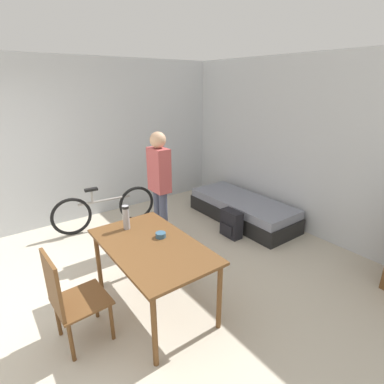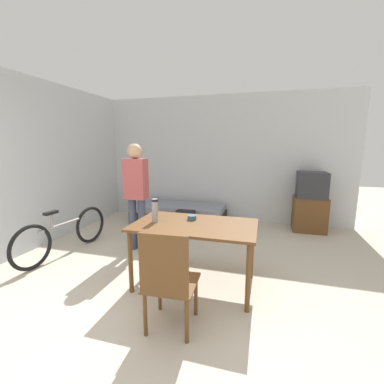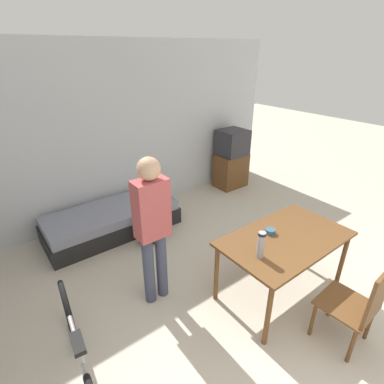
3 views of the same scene
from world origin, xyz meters
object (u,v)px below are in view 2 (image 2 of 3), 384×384
at_px(bicycle, 64,234).
at_px(backpack, 186,222).
at_px(daybed, 179,214).
at_px(person_standing, 136,189).
at_px(thermos_flask, 155,209).
at_px(mate_bowl, 192,218).
at_px(dining_table, 195,230).
at_px(tv, 310,202).
at_px(wooden_chair, 168,278).

distance_m(bicycle, backpack, 2.08).
bearing_deg(daybed, bicycle, -119.52).
height_order(person_standing, thermos_flask, person_standing).
bearing_deg(mate_bowl, dining_table, -63.92).
distance_m(tv, bicycle, 4.36).
height_order(daybed, thermos_flask, thermos_flask).
bearing_deg(thermos_flask, dining_table, 5.94).
xyz_separation_m(daybed, bicycle, (-1.15, -2.03, 0.13)).
xyz_separation_m(dining_table, bicycle, (-2.14, 0.31, -0.36)).
distance_m(tv, person_standing, 3.29).
xyz_separation_m(tv, bicycle, (-3.76, -2.19, -0.25)).
bearing_deg(person_standing, wooden_chair, -54.94).
bearing_deg(tv, wooden_chair, -116.04).
height_order(dining_table, person_standing, person_standing).
bearing_deg(thermos_flask, mate_bowl, 26.85).
height_order(daybed, person_standing, person_standing).
height_order(tv, mate_bowl, tv).
bearing_deg(dining_table, backpack, 110.47).
relative_size(bicycle, backpack, 3.91).
relative_size(tv, dining_table, 0.82).
xyz_separation_m(wooden_chair, person_standing, (-1.14, 1.63, 0.45)).
xyz_separation_m(daybed, person_standing, (-0.16, -1.56, 0.78)).
xyz_separation_m(dining_table, person_standing, (-1.15, 0.78, 0.30)).
distance_m(dining_table, thermos_flask, 0.53).
relative_size(daybed, thermos_flask, 7.17).
distance_m(daybed, dining_table, 2.59).
height_order(daybed, wooden_chair, wooden_chair).
height_order(tv, backpack, tv).
bearing_deg(wooden_chair, mate_bowl, 93.80).
bearing_deg(tv, bicycle, -149.78).
height_order(thermos_flask, backpack, thermos_flask).
height_order(wooden_chair, backpack, wooden_chair).
xyz_separation_m(wooden_chair, thermos_flask, (-0.46, 0.80, 0.38)).
bearing_deg(tv, person_standing, -148.29).
distance_m(daybed, thermos_flask, 2.55).
bearing_deg(daybed, person_standing, -96.01).
xyz_separation_m(daybed, dining_table, (0.99, -2.34, 0.48)).
xyz_separation_m(bicycle, backpack, (1.48, 1.45, -0.11)).
bearing_deg(tv, dining_table, -123.05).
height_order(dining_table, mate_bowl, mate_bowl).
bearing_deg(daybed, dining_table, -67.14).
bearing_deg(bicycle, wooden_chair, -28.39).
bearing_deg(mate_bowl, backpack, 109.92).
bearing_deg(daybed, wooden_chair, -72.92).
distance_m(dining_table, mate_bowl, 0.20).
bearing_deg(tv, thermos_flask, -129.44).
height_order(daybed, bicycle, bicycle).
bearing_deg(dining_table, thermos_flask, -174.06).
height_order(tv, dining_table, tv).
bearing_deg(person_standing, tv, 31.71).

